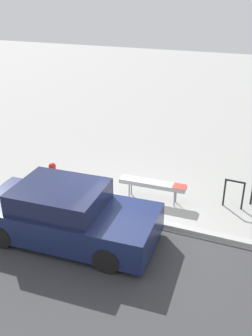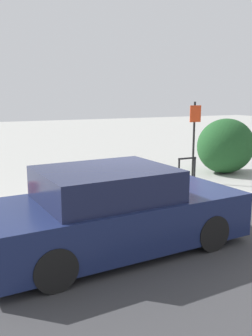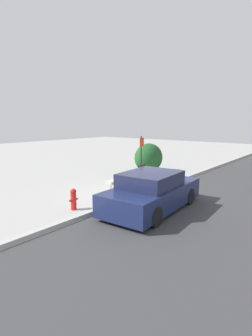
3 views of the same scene
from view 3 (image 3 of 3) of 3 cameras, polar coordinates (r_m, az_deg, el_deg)
The scene contains 8 objects.
ground_plane at distance 10.82m, azimuth 2.38°, elevation -6.37°, with size 60.00×60.00×0.00m, color #9E9E99.
curb at distance 10.80m, azimuth 2.39°, elevation -6.04°, with size 60.00×0.20×0.13m.
bench at distance 11.72m, azimuth -0.86°, elevation -2.49°, with size 1.91×0.42×0.59m.
bike_rack at distance 13.69m, azimuth 3.41°, elevation -0.69°, with size 0.55×0.07×0.83m.
sign_post at distance 14.13m, azimuth 3.34°, elevation 3.27°, with size 0.36×0.08×2.30m.
fire_hydrant at distance 9.41m, azimuth -11.37°, elevation -6.53°, with size 0.36×0.22×0.77m.
shrub_hedge at distance 16.03m, azimuth 4.94°, elevation 2.24°, with size 1.94×1.58×1.75m.
parked_car_near at distance 9.23m, azimuth 5.73°, elevation -5.26°, with size 4.34×2.08×1.36m.
Camera 3 is at (-8.35, -6.15, 3.08)m, focal length 28.00 mm.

